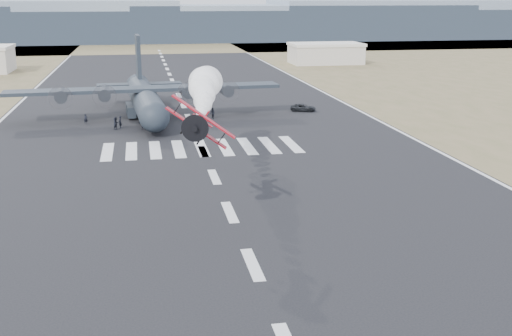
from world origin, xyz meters
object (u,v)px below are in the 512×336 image
object	(u,v)px
aerobatic_biplane	(199,124)
transport_aircraft	(145,97)
crew_b	(212,113)
crew_d	(147,121)
crew_h	(116,123)
crew_e	(144,119)
crew_f	(143,124)
support_vehicle	(303,108)
crew_a	(120,122)
crew_g	(86,119)
crew_c	(115,124)
hangar_right	(326,53)

from	to	relation	value
aerobatic_biplane	transport_aircraft	size ratio (longest dim) A/B	0.13
transport_aircraft	crew_b	xyz separation A→B (m)	(10.56, -3.78, -2.34)
aerobatic_biplane	crew_b	distance (m)	50.06
crew_b	crew_d	world-z (taller)	crew_b
crew_d	crew_h	size ratio (longest dim) A/B	0.90
transport_aircraft	aerobatic_biplane	bearing A→B (deg)	-89.44
crew_e	crew_f	size ratio (longest dim) A/B	0.91
support_vehicle	crew_e	bearing A→B (deg)	126.22
crew_a	crew_g	world-z (taller)	crew_a
aerobatic_biplane	transport_aircraft	xyz separation A→B (m)	(-3.93, 52.76, -5.66)
crew_c	crew_d	xyz separation A→B (m)	(4.64, 1.61, -0.03)
crew_d	crew_h	world-z (taller)	crew_h
support_vehicle	crew_d	distance (m)	27.90
crew_e	crew_g	distance (m)	9.13
crew_b	crew_g	xyz separation A→B (m)	(-19.75, -1.01, -0.10)
hangar_right	support_vehicle	world-z (taller)	hangar_right
crew_a	crew_e	world-z (taller)	crew_a
crew_c	transport_aircraft	bearing A→B (deg)	165.00
crew_c	crew_f	world-z (taller)	crew_f
hangar_right	transport_aircraft	bearing A→B (deg)	-124.79
crew_d	crew_h	bearing A→B (deg)	-94.91
crew_b	crew_a	bearing A→B (deg)	-98.43
hangar_right	support_vehicle	distance (m)	80.15
hangar_right	crew_a	xyz separation A→B (m)	(-56.70, -84.87, -2.12)
crew_d	crew_f	distance (m)	2.45
support_vehicle	crew_d	world-z (taller)	crew_d
transport_aircraft	crew_c	size ratio (longest dim) A/B	24.83
transport_aircraft	support_vehicle	world-z (taller)	transport_aircraft
support_vehicle	crew_g	size ratio (longest dim) A/B	2.79
support_vehicle	aerobatic_biplane	bearing A→B (deg)	178.30
transport_aircraft	support_vehicle	distance (m)	26.77
crew_b	crew_h	world-z (taller)	crew_h
hangar_right	crew_e	bearing A→B (deg)	-122.66
crew_e	crew_f	distance (m)	3.77
aerobatic_biplane	crew_c	world-z (taller)	aerobatic_biplane
aerobatic_biplane	crew_a	xyz separation A→B (m)	(-7.83, 43.89, -7.99)
hangar_right	aerobatic_biplane	size ratio (longest dim) A/B	3.64
crew_a	crew_e	size ratio (longest dim) A/B	1.10
aerobatic_biplane	support_vehicle	xyz separation A→B (m)	(22.71, 53.03, -8.28)
crew_c	crew_f	xyz separation A→B (m)	(4.09, -0.78, 0.02)
crew_b	crew_h	bearing A→B (deg)	-95.40
transport_aircraft	crew_g	bearing A→B (deg)	-156.17
crew_d	crew_e	bearing A→B (deg)	167.09
hangar_right	transport_aircraft	size ratio (longest dim) A/B	0.47
crew_e	crew_c	bearing A→B (deg)	5.36
aerobatic_biplane	support_vehicle	size ratio (longest dim) A/B	1.30
crew_a	crew_h	size ratio (longest dim) A/B	0.95
crew_h	crew_f	bearing A→B (deg)	-50.28
crew_f	crew_e	bearing A→B (deg)	-79.76
crew_c	crew_d	world-z (taller)	crew_c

